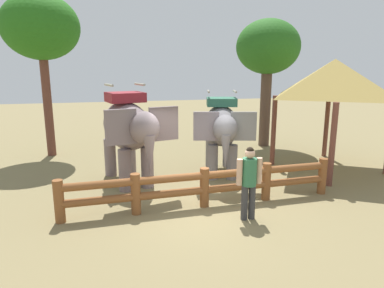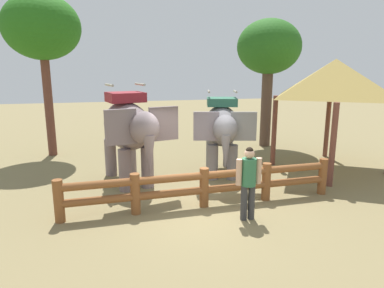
{
  "view_description": "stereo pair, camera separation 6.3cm",
  "coord_description": "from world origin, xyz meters",
  "px_view_note": "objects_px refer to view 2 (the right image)",
  "views": [
    {
      "loc": [
        -2.38,
        -8.0,
        3.61
      ],
      "look_at": [
        0.0,
        1.61,
        1.4
      ],
      "focal_mm": 32.24,
      "sensor_mm": 36.0,
      "label": 1
    },
    {
      "loc": [
        -2.31,
        -8.01,
        3.61
      ],
      "look_at": [
        0.0,
        1.61,
        1.4
      ],
      "focal_mm": 32.24,
      "sensor_mm": 36.0,
      "label": 2
    }
  ],
  "objects_px": {
    "elephant_center": "(222,128)",
    "tourist_woman_in_black": "(249,178)",
    "thatched_shelter": "(335,79)",
    "tree_far_left": "(42,29)",
    "tree_back_center": "(269,49)",
    "log_fence": "(204,184)",
    "elephant_near_left": "(129,129)"
  },
  "relations": [
    {
      "from": "log_fence",
      "to": "tourist_woman_in_black",
      "type": "relative_size",
      "value": 4.13
    },
    {
      "from": "thatched_shelter",
      "to": "tourist_woman_in_black",
      "type": "bearing_deg",
      "value": -143.61
    },
    {
      "from": "elephant_near_left",
      "to": "tourist_woman_in_black",
      "type": "height_order",
      "value": "elephant_near_left"
    },
    {
      "from": "elephant_center",
      "to": "tree_back_center",
      "type": "distance_m",
      "value": 5.77
    },
    {
      "from": "thatched_shelter",
      "to": "tree_far_left",
      "type": "relative_size",
      "value": 0.69
    },
    {
      "from": "elephant_near_left",
      "to": "thatched_shelter",
      "type": "height_order",
      "value": "thatched_shelter"
    },
    {
      "from": "tree_back_center",
      "to": "thatched_shelter",
      "type": "bearing_deg",
      "value": -82.62
    },
    {
      "from": "tree_far_left",
      "to": "thatched_shelter",
      "type": "bearing_deg",
      "value": -24.42
    },
    {
      "from": "elephant_center",
      "to": "thatched_shelter",
      "type": "relative_size",
      "value": 0.77
    },
    {
      "from": "tourist_woman_in_black",
      "to": "tree_back_center",
      "type": "height_order",
      "value": "tree_back_center"
    },
    {
      "from": "log_fence",
      "to": "elephant_center",
      "type": "relative_size",
      "value": 2.18
    },
    {
      "from": "log_fence",
      "to": "tree_back_center",
      "type": "relative_size",
      "value": 1.3
    },
    {
      "from": "tourist_woman_in_black",
      "to": "tree_far_left",
      "type": "distance_m",
      "value": 10.38
    },
    {
      "from": "thatched_shelter",
      "to": "tree_back_center",
      "type": "height_order",
      "value": "tree_back_center"
    },
    {
      "from": "log_fence",
      "to": "tourist_woman_in_black",
      "type": "distance_m",
      "value": 1.36
    },
    {
      "from": "tree_far_left",
      "to": "tree_back_center",
      "type": "bearing_deg",
      "value": -2.64
    },
    {
      "from": "elephant_center",
      "to": "tourist_woman_in_black",
      "type": "bearing_deg",
      "value": -98.23
    },
    {
      "from": "tree_far_left",
      "to": "tree_back_center",
      "type": "xyz_separation_m",
      "value": [
        9.44,
        -0.44,
        -0.69
      ]
    },
    {
      "from": "log_fence",
      "to": "elephant_center",
      "type": "xyz_separation_m",
      "value": [
        1.33,
        2.61,
        1.0
      ]
    },
    {
      "from": "log_fence",
      "to": "thatched_shelter",
      "type": "relative_size",
      "value": 1.68
    },
    {
      "from": "elephant_near_left",
      "to": "tree_back_center",
      "type": "distance_m",
      "value": 8.05
    },
    {
      "from": "elephant_center",
      "to": "thatched_shelter",
      "type": "distance_m",
      "value": 4.25
    },
    {
      "from": "elephant_near_left",
      "to": "thatched_shelter",
      "type": "bearing_deg",
      "value": -1.0
    },
    {
      "from": "log_fence",
      "to": "tree_far_left",
      "type": "distance_m",
      "value": 9.41
    },
    {
      "from": "elephant_center",
      "to": "tree_far_left",
      "type": "distance_m",
      "value": 8.14
    },
    {
      "from": "log_fence",
      "to": "thatched_shelter",
      "type": "xyz_separation_m",
      "value": [
        5.25,
        2.27,
        2.6
      ]
    },
    {
      "from": "tree_far_left",
      "to": "tree_back_center",
      "type": "height_order",
      "value": "tree_far_left"
    },
    {
      "from": "elephant_center",
      "to": "tree_back_center",
      "type": "bearing_deg",
      "value": 47.89
    },
    {
      "from": "elephant_near_left",
      "to": "elephant_center",
      "type": "xyz_separation_m",
      "value": [
        3.09,
        0.22,
        -0.15
      ]
    },
    {
      "from": "elephant_center",
      "to": "tree_far_left",
      "type": "xyz_separation_m",
      "value": [
        -6.05,
        4.19,
        3.47
      ]
    },
    {
      "from": "log_fence",
      "to": "tree_back_center",
      "type": "bearing_deg",
      "value": 53.41
    },
    {
      "from": "thatched_shelter",
      "to": "tree_far_left",
      "type": "height_order",
      "value": "tree_far_left"
    }
  ]
}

